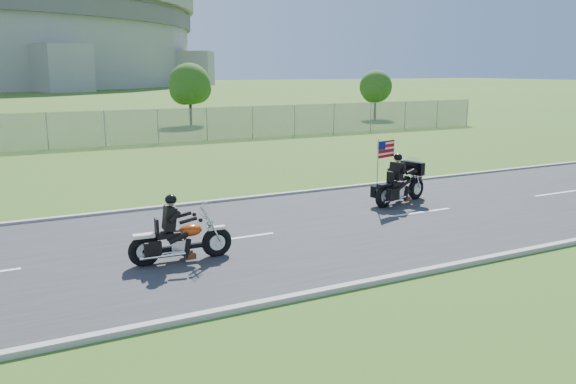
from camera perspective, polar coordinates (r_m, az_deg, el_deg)
name	(u,v)px	position (r m, az deg, el deg)	size (l,w,h in m)	color
ground	(303,230)	(15.14, 1.57, -3.92)	(420.00, 420.00, 0.00)	#33591C
road	(303,230)	(15.14, 1.57, -3.84)	(120.00, 8.00, 0.04)	#28282B
curb_north	(246,198)	(18.68, -4.28, -0.65)	(120.00, 0.18, 0.12)	#9E9B93
curb_south	(396,277)	(11.89, 10.89, -8.51)	(120.00, 0.18, 0.12)	#9E9B93
fence	(47,131)	(33.03, -23.27, 5.72)	(60.00, 0.03, 2.00)	gray
tree_fence_near	(190,86)	(44.77, -9.91, 10.54)	(3.52, 3.28, 4.75)	#382316
tree_fence_far	(376,88)	(50.06, 8.91, 10.36)	(3.08, 2.87, 4.20)	#382316
motorcycle_lead	(180,241)	(12.78, -10.96, -4.89)	(2.35, 0.61, 1.58)	black
motorcycle_follow	(400,187)	(18.30, 11.35, 0.53)	(2.42, 1.14, 2.07)	black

